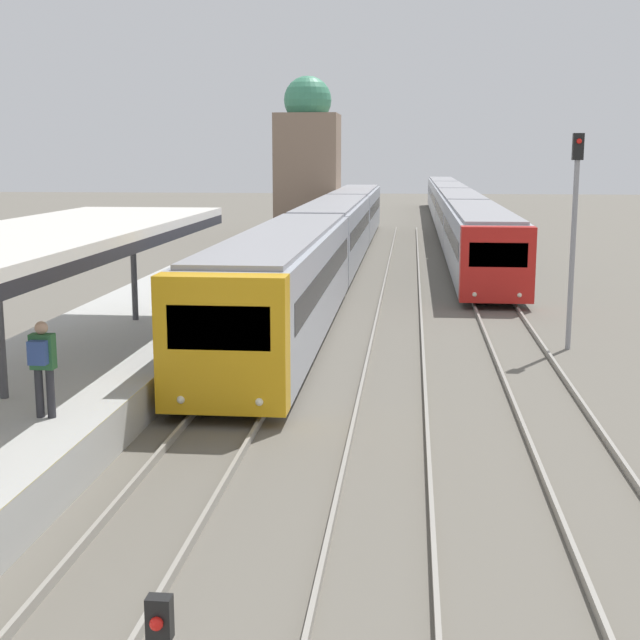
# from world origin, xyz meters

# --- Properties ---
(person_on_platform) EXTENTS (0.40, 0.40, 1.66)m
(person_on_platform) POSITION_xyz_m (-2.51, 9.89, 1.84)
(person_on_platform) COLOR #2D2D33
(person_on_platform) RESTS_ON station_platform
(train_near) EXTENTS (2.60, 49.96, 3.10)m
(train_near) POSITION_xyz_m (0.00, 37.23, 1.72)
(train_near) COLOR gold
(train_near) RESTS_ON ground_plane
(train_far) EXTENTS (2.53, 65.86, 2.98)m
(train_far) POSITION_xyz_m (6.57, 59.19, 1.66)
(train_far) COLOR red
(train_far) RESTS_ON ground_plane
(signal_mast_far) EXTENTS (0.28, 0.29, 5.82)m
(signal_mast_far) POSITION_xyz_m (7.97, 20.35, 3.60)
(signal_mast_far) COLOR gray
(signal_mast_far) RESTS_ON ground_plane
(distant_domed_building) EXTENTS (4.00, 4.00, 10.20)m
(distant_domed_building) POSITION_xyz_m (-3.11, 53.87, 4.80)
(distant_domed_building) COLOR #89705B
(distant_domed_building) RESTS_ON ground_plane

